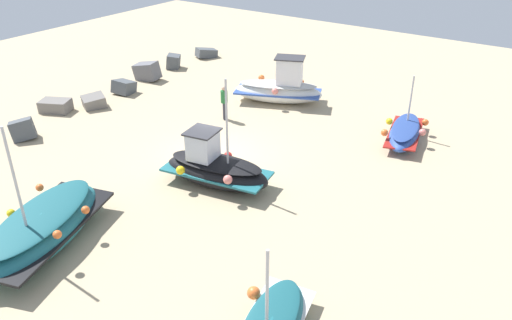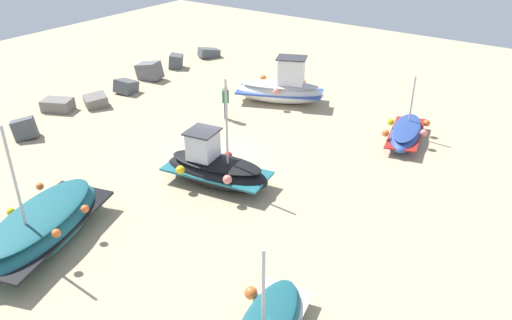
# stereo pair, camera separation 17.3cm
# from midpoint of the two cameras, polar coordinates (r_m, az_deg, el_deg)

# --- Properties ---
(ground_plane) EXTENTS (47.65, 47.65, 0.00)m
(ground_plane) POSITION_cam_midpoint_polar(r_m,az_deg,el_deg) (20.95, -4.81, 0.45)
(ground_plane) COLOR tan
(fishing_boat_1) EXTENTS (3.83, 2.03, 2.72)m
(fishing_boat_1) POSITION_cam_midpoint_polar(r_m,az_deg,el_deg) (22.87, 15.88, 2.96)
(fishing_boat_1) COLOR #2D4C9E
(fishing_boat_1) RESTS_ON ground_plane
(fishing_boat_2) EXTENTS (2.30, 4.25, 4.09)m
(fishing_boat_2) POSITION_cam_midpoint_polar(r_m,az_deg,el_deg) (18.68, -4.82, -0.90)
(fishing_boat_2) COLOR black
(fishing_boat_2) RESTS_ON ground_plane
(fishing_boat_3) EXTENTS (5.37, 3.48, 4.23)m
(fishing_boat_3) POSITION_cam_midpoint_polar(r_m,az_deg,el_deg) (16.80, -22.70, -6.90)
(fishing_boat_3) COLOR #1E6670
(fishing_boat_3) RESTS_ON ground_plane
(fishing_boat_4) EXTENTS (3.28, 4.72, 2.38)m
(fishing_boat_4) POSITION_cam_midpoint_polar(r_m,az_deg,el_deg) (26.11, 2.44, 7.90)
(fishing_boat_4) COLOR white
(fishing_boat_4) RESTS_ON ground_plane
(person_walking) EXTENTS (0.32, 0.32, 1.63)m
(person_walking) POSITION_cam_midpoint_polar(r_m,az_deg,el_deg) (23.98, -3.74, 6.58)
(person_walking) COLOR #2D2D38
(person_walking) RESTS_ON ground_plane
(breakwater_rocks) EXTENTS (21.57, 2.93, 1.34)m
(breakwater_rocks) POSITION_cam_midpoint_polar(r_m,az_deg,el_deg) (26.33, -21.42, 5.38)
(breakwater_rocks) COLOR slate
(breakwater_rocks) RESTS_ON ground_plane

